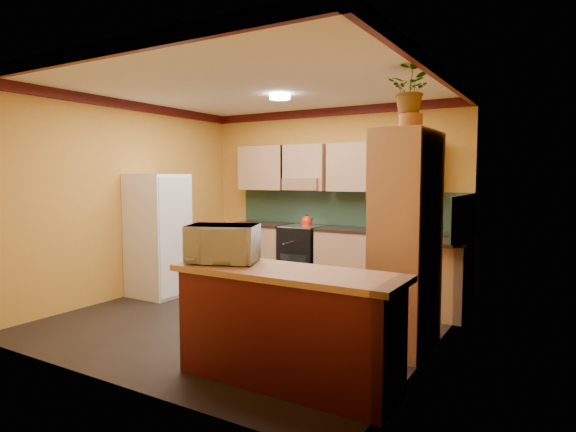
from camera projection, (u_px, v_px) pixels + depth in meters
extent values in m
plane|color=black|center=(254.00, 317.00, 5.72)|extent=(4.20, 4.20, 0.00)
cube|color=white|center=(252.00, 86.00, 5.49)|extent=(4.20, 4.20, 0.04)
cube|color=gold|center=(331.00, 197.00, 7.40)|extent=(4.20, 0.04, 2.70)
cube|color=gold|center=(101.00, 217.00, 3.81)|extent=(4.20, 0.04, 2.70)
cube|color=gold|center=(129.00, 199.00, 6.67)|extent=(0.04, 4.20, 2.70)
cube|color=gold|center=(436.00, 210.00, 4.53)|extent=(0.04, 4.20, 2.70)
cube|color=#1D3625|center=(346.00, 208.00, 7.28)|extent=(3.70, 0.02, 0.53)
cube|color=#1D3625|center=(463.00, 217.00, 5.75)|extent=(0.02, 1.40, 0.53)
cube|color=tan|center=(332.00, 167.00, 7.17)|extent=(3.10, 0.34, 0.70)
cylinder|color=white|center=(280.00, 97.00, 6.01)|extent=(0.26, 0.26, 0.06)
cube|color=tan|center=(340.00, 260.00, 7.07)|extent=(3.65, 0.60, 0.88)
cube|color=black|center=(340.00, 229.00, 7.04)|extent=(3.65, 0.62, 0.04)
cube|color=black|center=(302.00, 255.00, 7.39)|extent=(0.58, 0.58, 0.91)
cube|color=silver|center=(391.00, 230.00, 6.64)|extent=(0.48, 0.40, 0.03)
cube|color=tan|center=(433.00, 279.00, 5.77)|extent=(0.60, 0.80, 0.88)
cube|color=black|center=(434.00, 241.00, 5.73)|extent=(0.62, 0.80, 0.04)
cube|color=white|center=(158.00, 235.00, 6.70)|extent=(0.68, 0.66, 1.70)
cube|color=tan|center=(407.00, 241.00, 4.62)|extent=(0.48, 0.90, 2.10)
cylinder|color=#9B5725|center=(411.00, 122.00, 4.57)|extent=(0.22, 0.22, 0.16)
imported|color=tan|center=(411.00, 90.00, 4.55)|extent=(0.49, 0.45, 0.45)
cube|color=#531315|center=(287.00, 330.00, 3.85)|extent=(1.80, 0.55, 0.88)
cube|color=#B07D56|center=(287.00, 273.00, 3.81)|extent=(1.90, 0.65, 0.05)
imported|color=white|center=(223.00, 244.00, 4.13)|extent=(0.69, 0.59, 0.32)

